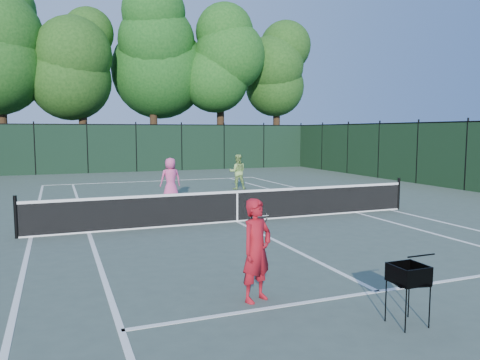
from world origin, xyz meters
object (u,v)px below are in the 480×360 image
object	(u,v)px
player_pink	(170,179)
ball_hopper	(408,274)
coach	(257,250)
player_green	(238,172)
loose_ball_midcourt	(259,229)

from	to	relation	value
player_pink	ball_hopper	size ratio (longest dim) A/B	1.93
coach	player_pink	distance (m)	11.03
coach	player_green	xyz separation A→B (m)	(4.78, 13.13, -0.01)
coach	player_green	distance (m)	13.97
player_pink	player_green	world-z (taller)	player_pink
loose_ball_midcourt	player_green	bearing A→B (deg)	72.43
coach	loose_ball_midcourt	distance (m)	5.21
player_green	loose_ball_midcourt	size ratio (longest dim) A/B	23.22
ball_hopper	player_green	bearing A→B (deg)	91.97
coach	ball_hopper	world-z (taller)	coach
coach	ball_hopper	size ratio (longest dim) A/B	1.91
loose_ball_midcourt	coach	bearing A→B (deg)	-114.17
player_pink	player_green	size ratio (longest dim) A/B	1.02
coach	player_green	world-z (taller)	coach
coach	loose_ball_midcourt	xyz separation A→B (m)	(2.11, 4.70, -0.77)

